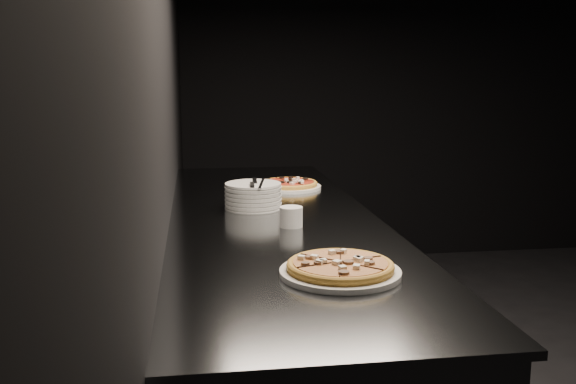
{
  "coord_description": "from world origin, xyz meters",
  "views": [
    {
      "loc": [
        -2.4,
        -2.26,
        1.43
      ],
      "look_at": [
        -2.08,
        -0.03,
        1.01
      ],
      "focal_mm": 40.0,
      "sensor_mm": 36.0,
      "label": 1
    }
  ],
  "objects": [
    {
      "name": "cutlery",
      "position": [
        -2.18,
        0.13,
        1.02
      ],
      "size": [
        0.1,
        0.23,
        0.01
      ],
      "rotation": [
        0.0,
        0.0,
        -0.07
      ],
      "color": "silver",
      "rests_on": "plate_stack"
    },
    {
      "name": "pizza_tomato",
      "position": [
        -1.99,
        0.54,
        0.94
      ],
      "size": [
        0.29,
        0.29,
        0.03
      ],
      "rotation": [
        0.0,
        0.0,
        -0.11
      ],
      "color": "white",
      "rests_on": "counter"
    },
    {
      "name": "wall_back",
      "position": [
        0.0,
        2.5,
        1.4
      ],
      "size": [
        5.0,
        0.02,
        2.8
      ],
      "primitive_type": "cube",
      "color": "black",
      "rests_on": "floor"
    },
    {
      "name": "plate_stack",
      "position": [
        -2.19,
        0.15,
        0.97
      ],
      "size": [
        0.22,
        0.22,
        0.1
      ],
      "color": "white",
      "rests_on": "counter"
    },
    {
      "name": "counter",
      "position": [
        -2.13,
        0.0,
        0.46
      ],
      "size": [
        0.74,
        2.44,
        0.92
      ],
      "color": "slate",
      "rests_on": "floor"
    },
    {
      "name": "wall_left",
      "position": [
        -2.5,
        0.0,
        1.4
      ],
      "size": [
        0.02,
        5.0,
        2.8
      ],
      "primitive_type": "cube",
      "color": "black",
      "rests_on": "floor"
    },
    {
      "name": "ramekin",
      "position": [
        -2.09,
        -0.18,
        0.96
      ],
      "size": [
        0.08,
        0.08,
        0.07
      ],
      "color": "silver",
      "rests_on": "counter"
    },
    {
      "name": "pizza_mushroom",
      "position": [
        -2.04,
        -0.72,
        0.94
      ],
      "size": [
        0.35,
        0.35,
        0.04
      ],
      "rotation": [
        0.0,
        0.0,
        0.29
      ],
      "color": "white",
      "rests_on": "counter"
    }
  ]
}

